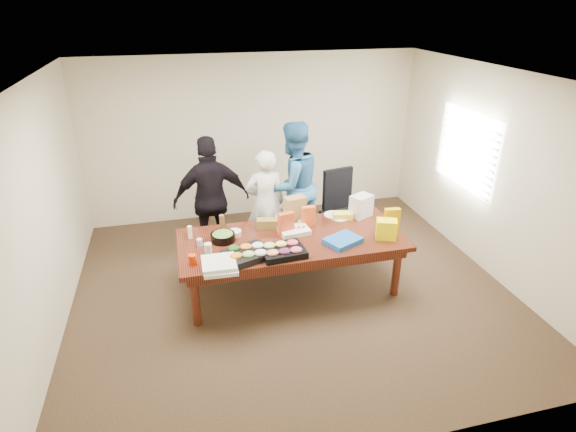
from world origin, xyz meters
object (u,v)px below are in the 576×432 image
object	(u,v)px
office_chair	(342,213)
person_right	(292,186)
salad_bowl	(223,237)
person_center	(265,203)
conference_table	(291,264)
sheet_cake	(294,231)

from	to	relation	value
office_chair	person_right	distance (m)	0.84
person_right	salad_bowl	bearing A→B (deg)	21.41
person_center	person_right	distance (m)	0.51
conference_table	sheet_cake	bearing A→B (deg)	61.11
person_center	salad_bowl	world-z (taller)	person_center
person_center	sheet_cake	size ratio (longest dim) A/B	4.29
conference_table	person_center	distance (m)	1.11
person_center	sheet_cake	distance (m)	0.93
sheet_cake	salad_bowl	world-z (taller)	salad_bowl
person_center	person_right	bearing A→B (deg)	-158.44
person_center	person_right	world-z (taller)	person_right
person_right	salad_bowl	size ratio (longest dim) A/B	6.37
office_chair	sheet_cake	world-z (taller)	office_chair
office_chair	person_center	size ratio (longest dim) A/B	0.72
person_right	sheet_cake	distance (m)	1.13
person_right	sheet_cake	xyz separation A→B (m)	(-0.26, -1.09, -0.17)
person_center	salad_bowl	distance (m)	1.14
person_center	person_right	size ratio (longest dim) A/B	0.83
conference_table	office_chair	bearing A→B (deg)	42.03
sheet_cake	conference_table	bearing A→B (deg)	-125.31
conference_table	sheet_cake	distance (m)	0.43
office_chair	person_center	bearing A→B (deg)	160.90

